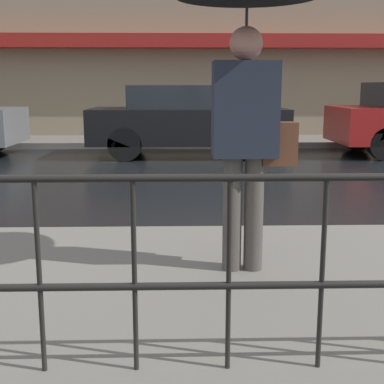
% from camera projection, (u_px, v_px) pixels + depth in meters
% --- Properties ---
extents(ground_plane, '(80.00, 80.00, 0.00)m').
position_uv_depth(ground_plane, '(256.00, 175.00, 8.89)').
color(ground_plane, black).
extents(sidewalk_near, '(28.00, 2.86, 0.14)m').
position_uv_depth(sidewalk_near, '(365.00, 287.00, 3.72)').
color(sidewalk_near, slate).
rests_on(sidewalk_near, ground_plane).
extents(sidewalk_far, '(28.00, 2.02, 0.14)m').
position_uv_depth(sidewalk_far, '(229.00, 141.00, 13.62)').
color(sidewalk_far, slate).
rests_on(sidewalk_far, ground_plane).
extents(lane_marking, '(25.20, 0.12, 0.01)m').
position_uv_depth(lane_marking, '(256.00, 175.00, 8.89)').
color(lane_marking, gold).
rests_on(lane_marking, ground_plane).
extents(building_storefront, '(28.00, 0.85, 6.71)m').
position_uv_depth(building_storefront, '(226.00, 14.00, 14.10)').
color(building_storefront, gray).
rests_on(building_storefront, ground_plane).
extents(pedestrian, '(0.96, 0.96, 2.10)m').
position_uv_depth(pedestrian, '(247.00, 42.00, 3.58)').
color(pedestrian, '#4C4742').
rests_on(pedestrian, sidewalk_near).
extents(car_black, '(4.06, 1.81, 1.47)m').
position_uv_depth(car_black, '(186.00, 120.00, 11.20)').
color(car_black, black).
rests_on(car_black, ground_plane).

